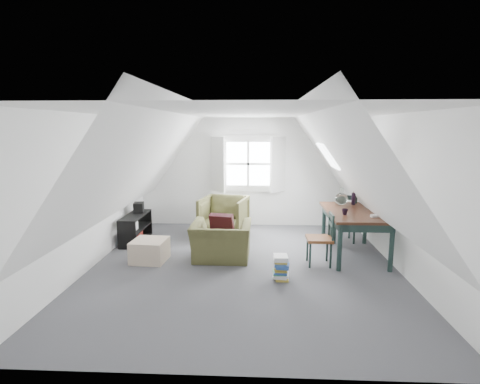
# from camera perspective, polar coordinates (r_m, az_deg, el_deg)

# --- Properties ---
(floor) EXTENTS (5.50, 5.50, 0.00)m
(floor) POSITION_cam_1_polar(r_m,az_deg,el_deg) (6.30, 0.52, -11.38)
(floor) COLOR #4B4B50
(floor) RESTS_ON ground
(ceiling) EXTENTS (5.50, 5.50, 0.00)m
(ceiling) POSITION_cam_1_polar(r_m,az_deg,el_deg) (5.88, 0.56, 11.97)
(ceiling) COLOR white
(ceiling) RESTS_ON wall_back
(wall_back) EXTENTS (5.00, 0.00, 5.00)m
(wall_back) POSITION_cam_1_polar(r_m,az_deg,el_deg) (8.69, 1.25, 3.02)
(wall_back) COLOR white
(wall_back) RESTS_ON ground
(wall_front) EXTENTS (5.00, 0.00, 5.00)m
(wall_front) POSITION_cam_1_polar(r_m,az_deg,el_deg) (3.29, -1.35, -8.41)
(wall_front) COLOR white
(wall_front) RESTS_ON ground
(wall_left) EXTENTS (0.00, 5.50, 5.50)m
(wall_left) POSITION_cam_1_polar(r_m,az_deg,el_deg) (6.56, -21.86, 0.07)
(wall_left) COLOR white
(wall_left) RESTS_ON ground
(wall_right) EXTENTS (0.00, 5.50, 5.50)m
(wall_right) POSITION_cam_1_polar(r_m,az_deg,el_deg) (6.38, 23.59, -0.30)
(wall_right) COLOR white
(wall_right) RESTS_ON ground
(slope_left) EXTENTS (3.19, 5.50, 4.48)m
(slope_left) POSITION_cam_1_polar(r_m,az_deg,el_deg) (6.15, -14.08, 4.83)
(slope_left) COLOR white
(slope_left) RESTS_ON wall_left
(slope_right) EXTENTS (3.19, 5.50, 4.48)m
(slope_right) POSITION_cam_1_polar(r_m,az_deg,el_deg) (6.04, 15.46, 4.67)
(slope_right) COLOR white
(slope_right) RESTS_ON wall_right
(dormer_window) EXTENTS (1.71, 0.35, 1.30)m
(dormer_window) POSITION_cam_1_polar(r_m,az_deg,el_deg) (8.59, 1.24, 4.28)
(dormer_window) COLOR white
(dormer_window) RESTS_ON wall_back
(skylight) EXTENTS (0.35, 0.75, 0.47)m
(skylight) POSITION_cam_1_polar(r_m,az_deg,el_deg) (7.31, 13.24, 5.37)
(skylight) COLOR white
(skylight) RESTS_ON slope_right
(armchair_near) EXTENTS (1.03, 0.90, 0.66)m
(armchair_near) POSITION_cam_1_polar(r_m,az_deg,el_deg) (6.67, -2.84, -10.18)
(armchair_near) COLOR #4A4A26
(armchair_near) RESTS_ON floor
(armchair_far) EXTENTS (1.08, 1.10, 0.85)m
(armchair_far) POSITION_cam_1_polar(r_m,az_deg,el_deg) (8.02, -2.46, -6.70)
(armchair_far) COLOR #4A4A26
(armchair_far) RESTS_ON floor
(throw_pillow) EXTENTS (0.45, 0.32, 0.43)m
(throw_pillow) POSITION_cam_1_polar(r_m,az_deg,el_deg) (6.64, -2.76, -5.05)
(throw_pillow) COLOR #370F14
(throw_pillow) RESTS_ON armchair_near
(ottoman) EXTENTS (0.60, 0.60, 0.37)m
(ottoman) POSITION_cam_1_polar(r_m,az_deg,el_deg) (6.71, -13.58, -8.64)
(ottoman) COLOR #C0AA90
(ottoman) RESTS_ON floor
(dining_table) EXTENTS (0.99, 1.65, 0.82)m
(dining_table) POSITION_cam_1_polar(r_m,az_deg,el_deg) (6.94, 17.09, -3.65)
(dining_table) COLOR #361C11
(dining_table) RESTS_ON floor
(demijohn) EXTENTS (0.23, 0.23, 0.33)m
(demijohn) POSITION_cam_1_polar(r_m,az_deg,el_deg) (7.28, 15.18, -0.97)
(demijohn) COLOR silver
(demijohn) RESTS_ON dining_table
(vase_twigs) EXTENTS (0.07, 0.08, 0.58)m
(vase_twigs) POSITION_cam_1_polar(r_m,az_deg,el_deg) (7.43, 16.90, -0.89)
(vase_twigs) COLOR black
(vase_twigs) RESTS_ON dining_table
(cup) EXTENTS (0.12, 0.12, 0.10)m
(cup) POSITION_cam_1_polar(r_m,az_deg,el_deg) (6.57, 15.66, -3.35)
(cup) COLOR black
(cup) RESTS_ON dining_table
(paper_box) EXTENTS (0.13, 0.09, 0.04)m
(paper_box) POSITION_cam_1_polar(r_m,az_deg,el_deg) (6.54, 19.81, -3.46)
(paper_box) COLOR white
(paper_box) RESTS_ON dining_table
(dining_chair_far) EXTENTS (0.46, 0.46, 0.98)m
(dining_chair_far) POSITION_cam_1_polar(r_m,az_deg,el_deg) (7.78, 15.50, -3.65)
(dining_chair_far) COLOR brown
(dining_chair_far) RESTS_ON floor
(dining_chair_near) EXTENTS (0.42, 0.42, 0.88)m
(dining_chair_near) POSITION_cam_1_polar(r_m,az_deg,el_deg) (6.42, 12.30, -6.86)
(dining_chair_near) COLOR brown
(dining_chair_near) RESTS_ON floor
(media_shelf) EXTENTS (0.36, 1.07, 0.55)m
(media_shelf) POSITION_cam_1_polar(r_m,az_deg,el_deg) (7.84, -15.68, -5.56)
(media_shelf) COLOR black
(media_shelf) RESTS_ON floor
(electronics_box) EXTENTS (0.24, 0.30, 0.21)m
(electronics_box) POSITION_cam_1_polar(r_m,az_deg,el_deg) (8.01, -15.17, -2.32)
(electronics_box) COLOR black
(electronics_box) RESTS_ON media_shelf
(magazine_stack) EXTENTS (0.27, 0.32, 0.36)m
(magazine_stack) POSITION_cam_1_polar(r_m,az_deg,el_deg) (5.82, 6.28, -11.36)
(magazine_stack) COLOR #B29933
(magazine_stack) RESTS_ON floor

